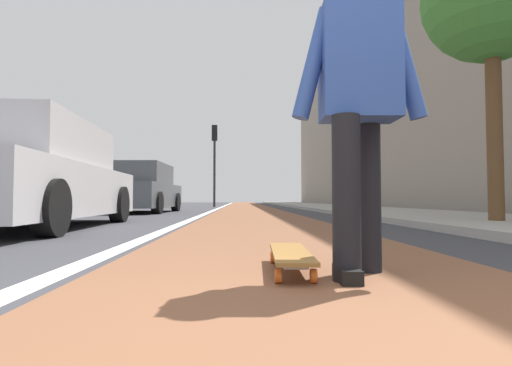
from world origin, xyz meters
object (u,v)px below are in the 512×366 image
at_px(parked_car_near, 28,177).
at_px(traffic_light, 215,150).
at_px(skater_person, 358,98).
at_px(skateboard, 290,255).
at_px(parked_car_mid, 140,189).

xyz_separation_m(parked_car_near, traffic_light, (15.09, -1.57, 2.22)).
relative_size(skater_person, traffic_light, 0.39).
bearing_deg(parked_car_near, skater_person, -134.97).
distance_m(skateboard, traffic_light, 18.79).
bearing_deg(skateboard, parked_car_near, 43.33).
distance_m(skater_person, parked_car_near, 5.04).
bearing_deg(traffic_light, skateboard, -174.90).
height_order(skater_person, parked_car_near, skater_person).
height_order(parked_car_near, parked_car_mid, parked_car_near).
bearing_deg(traffic_light, skater_person, -173.89).
bearing_deg(skateboard, traffic_light, 5.10).
height_order(skateboard, traffic_light, traffic_light).
relative_size(parked_car_near, traffic_light, 1.08).
relative_size(skater_person, parked_car_mid, 0.39).
bearing_deg(parked_car_near, parked_car_mid, 0.86).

